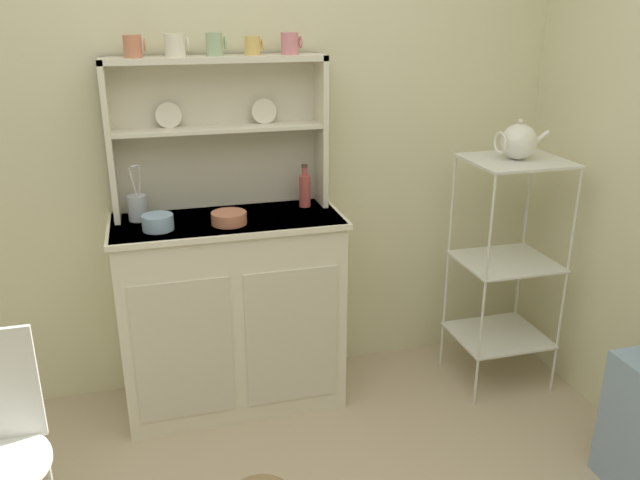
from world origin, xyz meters
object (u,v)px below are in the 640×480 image
(jam_bottle, at_px, (305,189))
(porcelain_teapot, at_px, (518,142))
(bowl_mixing_large, at_px, (158,222))
(utensil_jar, at_px, (137,207))
(bakers_rack, at_px, (507,252))
(hutch_shelf_unit, at_px, (218,122))
(cup_terracotta_0, at_px, (133,46))
(hutch_cabinet, at_px, (232,311))

(jam_bottle, distance_m, porcelain_teapot, 0.98)
(bowl_mixing_large, xyz_separation_m, utensil_jar, (-0.08, 0.15, 0.03))
(utensil_jar, height_order, porcelain_teapot, porcelain_teapot)
(bakers_rack, distance_m, jam_bottle, 1.00)
(bakers_rack, bearing_deg, jam_bottle, 165.21)
(bakers_rack, relative_size, utensil_jar, 4.57)
(hutch_shelf_unit, xyz_separation_m, jam_bottle, (0.37, -0.08, -0.31))
(cup_terracotta_0, height_order, porcelain_teapot, cup_terracotta_0)
(hutch_cabinet, distance_m, cup_terracotta_0, 1.21)
(bakers_rack, relative_size, jam_bottle, 5.78)
(bowl_mixing_large, height_order, porcelain_teapot, porcelain_teapot)
(bowl_mixing_large, relative_size, jam_bottle, 0.66)
(jam_bottle, distance_m, utensil_jar, 0.74)
(hutch_cabinet, relative_size, bowl_mixing_large, 7.81)
(jam_bottle, bearing_deg, porcelain_teapot, -14.82)
(bakers_rack, relative_size, bowl_mixing_large, 8.80)
(cup_terracotta_0, xyz_separation_m, utensil_jar, (-0.05, -0.04, -0.66))
(hutch_shelf_unit, height_order, cup_terracotta_0, cup_terracotta_0)
(bakers_rack, height_order, utensil_jar, utensil_jar)
(bakers_rack, xyz_separation_m, utensil_jar, (-1.66, 0.23, 0.29))
(bakers_rack, distance_m, porcelain_teapot, 0.53)
(hutch_shelf_unit, relative_size, jam_bottle, 4.78)
(cup_terracotta_0, bearing_deg, jam_bottle, -2.97)
(hutch_cabinet, relative_size, cup_terracotta_0, 11.51)
(hutch_shelf_unit, relative_size, cup_terracotta_0, 10.72)
(hutch_cabinet, relative_size, jam_bottle, 5.13)
(cup_terracotta_0, xyz_separation_m, bowl_mixing_large, (0.03, -0.20, -0.68))
(bowl_mixing_large, height_order, utensil_jar, utensil_jar)
(cup_terracotta_0, bearing_deg, hutch_cabinet, -20.71)
(hutch_shelf_unit, height_order, utensil_jar, hutch_shelf_unit)
(cup_terracotta_0, height_order, jam_bottle, cup_terracotta_0)
(bakers_rack, height_order, cup_terracotta_0, cup_terracotta_0)
(utensil_jar, xyz_separation_m, porcelain_teapot, (1.66, -0.23, 0.24))
(bowl_mixing_large, bearing_deg, cup_terracotta_0, 99.25)
(porcelain_teapot, bearing_deg, cup_terracotta_0, 170.17)
(bowl_mixing_large, distance_m, utensil_jar, 0.17)
(hutch_cabinet, height_order, cup_terracotta_0, cup_terracotta_0)
(hutch_cabinet, xyz_separation_m, hutch_shelf_unit, (0.00, 0.16, 0.83))
(hutch_shelf_unit, xyz_separation_m, cup_terracotta_0, (-0.32, -0.04, 0.32))
(bakers_rack, bearing_deg, hutch_shelf_unit, 166.08)
(cup_terracotta_0, bearing_deg, porcelain_teapot, -9.83)
(hutch_cabinet, height_order, porcelain_teapot, porcelain_teapot)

